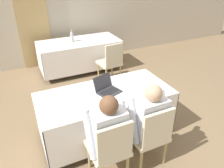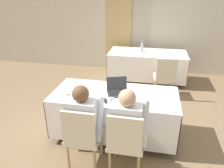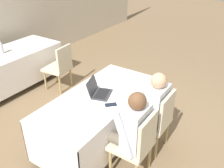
{
  "view_description": "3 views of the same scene",
  "coord_description": "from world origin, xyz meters",
  "px_view_note": "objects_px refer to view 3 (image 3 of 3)",
  "views": [
    {
      "loc": [
        -1.02,
        -2.36,
        2.3
      ],
      "look_at": [
        0.0,
        -0.21,
        0.98
      ],
      "focal_mm": 35.0,
      "sensor_mm": 36.0,
      "label": 1
    },
    {
      "loc": [
        0.52,
        -2.85,
        2.18
      ],
      "look_at": [
        0.0,
        -0.21,
        0.98
      ],
      "focal_mm": 35.0,
      "sensor_mm": 36.0,
      "label": 2
    },
    {
      "loc": [
        -2.25,
        -1.71,
        2.48
      ],
      "look_at": [
        0.0,
        -0.21,
        0.98
      ],
      "focal_mm": 40.0,
      "sensor_mm": 36.0,
      "label": 3
    }
  ],
  "objects_px": {
    "cell_phone": "(111,105)",
    "chair_far_spare": "(60,66)",
    "laptop": "(99,92)",
    "chair_near_left": "(137,143)",
    "person_white_shirt": "(151,107)",
    "chair_near_right": "(157,119)",
    "person_checkered_shirt": "(130,129)",
    "water_bottle": "(1,47)"
  },
  "relations": [
    {
      "from": "person_white_shirt",
      "to": "chair_near_right",
      "type": "bearing_deg",
      "value": 90.0
    },
    {
      "from": "laptop",
      "to": "chair_far_spare",
      "type": "height_order",
      "value": "laptop"
    },
    {
      "from": "water_bottle",
      "to": "chair_far_spare",
      "type": "distance_m",
      "value": 1.11
    },
    {
      "from": "cell_phone",
      "to": "person_checkered_shirt",
      "type": "bearing_deg",
      "value": -160.74
    },
    {
      "from": "laptop",
      "to": "chair_near_left",
      "type": "distance_m",
      "value": 0.87
    },
    {
      "from": "laptop",
      "to": "cell_phone",
      "type": "distance_m",
      "value": 0.3
    },
    {
      "from": "chair_near_right",
      "to": "chair_far_spare",
      "type": "height_order",
      "value": "same"
    },
    {
      "from": "laptop",
      "to": "person_white_shirt",
      "type": "distance_m",
      "value": 0.71
    },
    {
      "from": "water_bottle",
      "to": "chair_far_spare",
      "type": "bearing_deg",
      "value": -57.68
    },
    {
      "from": "chair_near_left",
      "to": "person_white_shirt",
      "type": "bearing_deg",
      "value": -169.23
    },
    {
      "from": "person_checkered_shirt",
      "to": "water_bottle",
      "type": "bearing_deg",
      "value": -99.29
    },
    {
      "from": "water_bottle",
      "to": "person_white_shirt",
      "type": "height_order",
      "value": "person_white_shirt"
    },
    {
      "from": "water_bottle",
      "to": "chair_near_left",
      "type": "height_order",
      "value": "water_bottle"
    },
    {
      "from": "chair_near_right",
      "to": "person_white_shirt",
      "type": "relative_size",
      "value": 0.77
    },
    {
      "from": "laptop",
      "to": "chair_far_spare",
      "type": "bearing_deg",
      "value": 44.85
    },
    {
      "from": "laptop",
      "to": "cell_phone",
      "type": "height_order",
      "value": "laptop"
    },
    {
      "from": "chair_far_spare",
      "to": "person_checkered_shirt",
      "type": "height_order",
      "value": "person_checkered_shirt"
    },
    {
      "from": "chair_near_right",
      "to": "person_checkered_shirt",
      "type": "bearing_deg",
      "value": -10.77
    },
    {
      "from": "cell_phone",
      "to": "chair_far_spare",
      "type": "xyz_separation_m",
      "value": [
        0.87,
        1.75,
        -0.25
      ]
    },
    {
      "from": "cell_phone",
      "to": "person_checkered_shirt",
      "type": "distance_m",
      "value": 0.43
    },
    {
      "from": "chair_far_spare",
      "to": "laptop",
      "type": "bearing_deg",
      "value": 57.16
    },
    {
      "from": "laptop",
      "to": "chair_near_right",
      "type": "relative_size",
      "value": 0.42
    },
    {
      "from": "chair_far_spare",
      "to": "water_bottle",
      "type": "bearing_deg",
      "value": -63.76
    },
    {
      "from": "water_bottle",
      "to": "chair_near_left",
      "type": "distance_m",
      "value": 3.18
    },
    {
      "from": "chair_near_right",
      "to": "person_checkered_shirt",
      "type": "relative_size",
      "value": 0.77
    },
    {
      "from": "chair_near_left",
      "to": "chair_far_spare",
      "type": "relative_size",
      "value": 1.0
    },
    {
      "from": "laptop",
      "to": "cell_phone",
      "type": "bearing_deg",
      "value": -133.12
    },
    {
      "from": "chair_far_spare",
      "to": "chair_near_left",
      "type": "bearing_deg",
      "value": 58.68
    },
    {
      "from": "chair_near_right",
      "to": "chair_far_spare",
      "type": "relative_size",
      "value": 1.0
    },
    {
      "from": "chair_near_left",
      "to": "person_white_shirt",
      "type": "height_order",
      "value": "person_white_shirt"
    },
    {
      "from": "chair_near_right",
      "to": "person_white_shirt",
      "type": "height_order",
      "value": "person_white_shirt"
    },
    {
      "from": "laptop",
      "to": "chair_near_left",
      "type": "xyz_separation_m",
      "value": [
        -0.31,
        -0.76,
        -0.28
      ]
    },
    {
      "from": "person_checkered_shirt",
      "to": "laptop",
      "type": "bearing_deg",
      "value": -115.23
    },
    {
      "from": "laptop",
      "to": "water_bottle",
      "type": "bearing_deg",
      "value": 67.13
    },
    {
      "from": "chair_near_right",
      "to": "person_checkered_shirt",
      "type": "xyz_separation_m",
      "value": [
        -0.54,
        0.1,
        0.16
      ]
    },
    {
      "from": "water_bottle",
      "to": "chair_near_left",
      "type": "xyz_separation_m",
      "value": [
        -0.49,
        -3.12,
        -0.37
      ]
    },
    {
      "from": "laptop",
      "to": "chair_near_right",
      "type": "distance_m",
      "value": 0.84
    },
    {
      "from": "laptop",
      "to": "person_checkered_shirt",
      "type": "relative_size",
      "value": 0.33
    },
    {
      "from": "person_white_shirt",
      "to": "person_checkered_shirt",
      "type": "bearing_deg",
      "value": 0.0
    },
    {
      "from": "laptop",
      "to": "chair_far_spare",
      "type": "xyz_separation_m",
      "value": [
        0.75,
        1.48,
        -0.28
      ]
    },
    {
      "from": "water_bottle",
      "to": "person_white_shirt",
      "type": "distance_m",
      "value": 3.03
    },
    {
      "from": "chair_near_left",
      "to": "person_checkered_shirt",
      "type": "height_order",
      "value": "person_checkered_shirt"
    }
  ]
}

